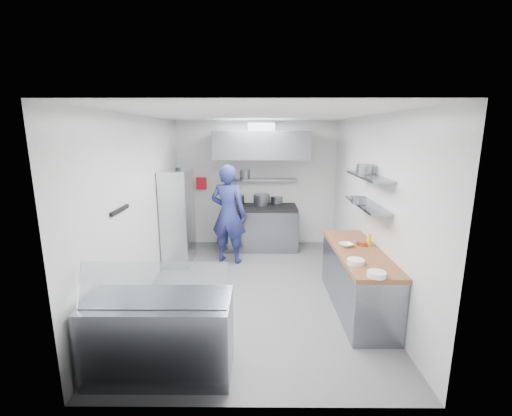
{
  "coord_description": "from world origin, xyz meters",
  "views": [
    {
      "loc": [
        0.04,
        -5.25,
        2.54
      ],
      "look_at": [
        0.0,
        0.6,
        1.25
      ],
      "focal_mm": 24.0,
      "sensor_mm": 36.0,
      "label": 1
    }
  ],
  "objects_px": {
    "display_case": "(161,336)",
    "chef": "(228,214)",
    "gas_range": "(261,229)",
    "wire_rack": "(178,217)"
  },
  "relations": [
    {
      "from": "display_case",
      "to": "chef",
      "type": "bearing_deg",
      "value": 82.1
    },
    {
      "from": "chef",
      "to": "display_case",
      "type": "xyz_separation_m",
      "value": [
        -0.45,
        -3.28,
        -0.55
      ]
    },
    {
      "from": "gas_range",
      "to": "wire_rack",
      "type": "relative_size",
      "value": 0.86
    },
    {
      "from": "gas_range",
      "to": "wire_rack",
      "type": "height_order",
      "value": "wire_rack"
    },
    {
      "from": "wire_rack",
      "to": "display_case",
      "type": "distance_m",
      "value": 3.32
    },
    {
      "from": "gas_range",
      "to": "chef",
      "type": "distance_m",
      "value": 1.17
    },
    {
      "from": "wire_rack",
      "to": "display_case",
      "type": "bearing_deg",
      "value": -80.72
    },
    {
      "from": "chef",
      "to": "wire_rack",
      "type": "relative_size",
      "value": 1.06
    },
    {
      "from": "wire_rack",
      "to": "display_case",
      "type": "height_order",
      "value": "wire_rack"
    },
    {
      "from": "gas_range",
      "to": "display_case",
      "type": "distance_m",
      "value": 4.25
    }
  ]
}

